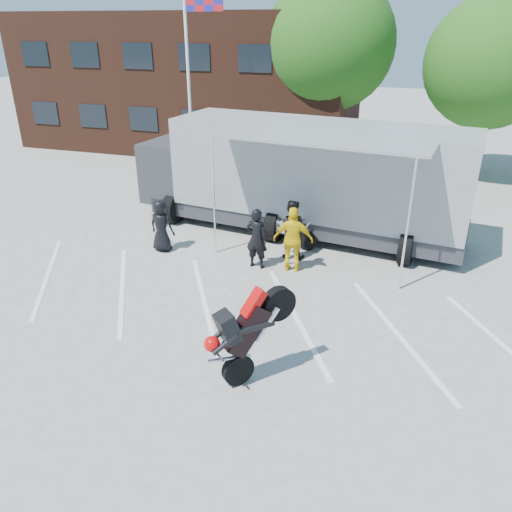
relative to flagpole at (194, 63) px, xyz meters
The scene contains 13 objects.
ground 12.83m from the flagpole, 58.02° to the right, with size 100.00×100.00×0.00m, color #A4A49F.
parking_bay_lines 12.06m from the flagpole, 55.25° to the right, with size 18.00×5.00×0.01m, color white.
office_building 8.97m from the flagpole, 115.15° to the left, with size 18.00×8.00×7.00m, color #462316.
flagpole is the anchor object (origin of this frame).
tree_left 7.37m from the flagpole, 54.72° to the left, with size 6.12×6.12×8.64m.
tree_mid 12.31m from the flagpole, 23.97° to the left, with size 5.44×5.44×7.68m.
transporter_truck 8.16m from the flagpole, 33.86° to the right, with size 11.52×5.55×3.67m, color gray, non-canonical shape.
parked_motorcycle 8.73m from the flagpole, 43.59° to the right, with size 0.69×2.06×1.08m, color #A9A9AE, non-canonical shape.
stunt_bike_rider 13.88m from the flagpole, 60.21° to the right, with size 0.87×1.84×2.17m, color black, non-canonical shape.
spectator_leather_a 7.84m from the flagpole, 76.41° to the right, with size 0.80×0.52×1.64m, color black.
spectator_leather_b 9.14m from the flagpole, 54.73° to the right, with size 0.65×0.43×1.79m, color black.
spectator_leather_c 8.93m from the flagpole, 46.21° to the right, with size 0.88×0.69×1.82m, color black.
spectator_hivis 9.63m from the flagpole, 48.75° to the right, with size 1.12×0.46×1.91m, color yellow.
Camera 1 is at (2.41, -9.13, 6.48)m, focal length 35.00 mm.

